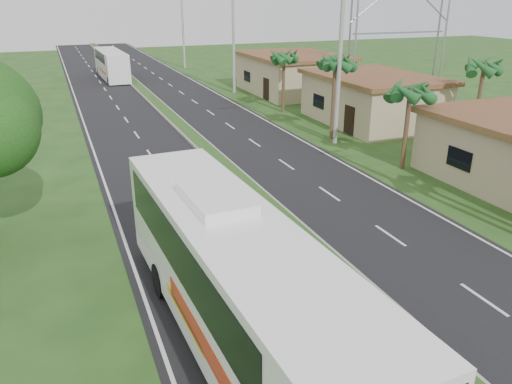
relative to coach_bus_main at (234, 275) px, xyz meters
name	(u,v)px	position (x,y,z in m)	size (l,w,h in m)	color
ground	(394,325)	(4.75, -0.87, -2.31)	(180.00, 180.00, 0.00)	#224619
road_asphalt	(204,148)	(4.75, 19.13, -2.30)	(14.00, 160.00, 0.02)	black
median_strip	(204,147)	(4.75, 19.13, -2.21)	(1.20, 160.00, 0.18)	gray
lane_edge_left	(97,160)	(-1.95, 19.13, -2.31)	(0.12, 160.00, 0.01)	silver
lane_edge_right	(297,138)	(11.45, 19.13, -2.31)	(0.12, 160.00, 0.01)	silver
shop_mid	(372,99)	(18.75, 21.13, -0.45)	(7.60, 10.60, 3.67)	tan
shop_far	(292,73)	(18.75, 35.13, -0.38)	(8.60, 11.60, 3.82)	tan
palm_verge_b	(410,92)	(14.15, 11.13, 2.05)	(2.40, 2.40, 5.05)	#473321
palm_verge_c	(335,63)	(13.55, 18.13, 2.81)	(2.40, 2.40, 5.85)	#473321
palm_verge_d	(284,57)	(14.05, 27.13, 2.24)	(2.40, 2.40, 5.25)	#473321
palm_behind_shop	(484,67)	(22.25, 14.13, 2.62)	(2.40, 2.40, 5.65)	#473321
utility_pole_b	(340,46)	(13.22, 17.13, 3.95)	(3.20, 0.28, 12.00)	gray
utility_pole_c	(233,34)	(13.25, 37.13, 3.36)	(1.60, 0.28, 11.00)	gray
utility_pole_d	(183,26)	(13.25, 57.13, 3.11)	(1.60, 0.28, 10.50)	gray
billboard_lattice	(400,23)	(26.75, 29.13, 4.51)	(10.18, 1.18, 12.07)	gray
coach_bus_main	(234,275)	(0.00, 0.00, 0.00)	(3.28, 13.10, 4.20)	white
coach_bus_far	(111,63)	(2.95, 51.16, -0.47)	(2.72, 11.20, 3.24)	white
motorcyclist	(226,198)	(2.75, 8.85, -1.56)	(2.06, 1.09, 2.13)	black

